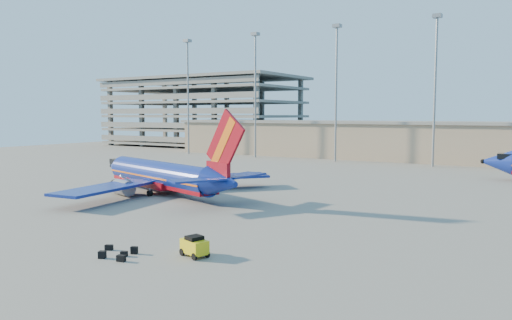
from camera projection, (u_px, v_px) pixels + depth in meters
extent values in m
plane|color=slate|center=(231.00, 192.00, 64.36)|extent=(220.00, 220.00, 0.00)
cube|color=gray|center=(422.00, 142.00, 107.80)|extent=(120.00, 15.00, 8.00)
cube|color=slate|center=(422.00, 123.00, 107.42)|extent=(122.00, 16.00, 0.60)
cube|color=slate|center=(204.00, 143.00, 159.45)|extent=(60.00, 30.00, 0.70)
cube|color=slate|center=(203.00, 129.00, 159.06)|extent=(60.00, 30.00, 0.70)
cube|color=slate|center=(203.00, 116.00, 158.68)|extent=(60.00, 30.00, 0.70)
cube|color=slate|center=(203.00, 103.00, 158.30)|extent=(60.00, 30.00, 0.70)
cube|color=slate|center=(203.00, 90.00, 157.91)|extent=(60.00, 30.00, 0.70)
cube|color=slate|center=(203.00, 79.00, 157.62)|extent=(62.00, 32.00, 0.80)
cube|color=slate|center=(227.00, 113.00, 169.58)|extent=(1.20, 1.20, 21.00)
cylinder|color=gray|center=(188.00, 98.00, 125.64)|extent=(0.44, 0.44, 28.00)
cube|color=gray|center=(187.00, 41.00, 124.34)|extent=(1.60, 1.60, 0.70)
cylinder|color=gray|center=(255.00, 97.00, 115.13)|extent=(0.44, 0.44, 28.00)
cube|color=gray|center=(255.00, 34.00, 113.82)|extent=(1.60, 1.60, 0.70)
cylinder|color=gray|center=(336.00, 95.00, 104.62)|extent=(0.44, 0.44, 28.00)
cube|color=gray|center=(337.00, 26.00, 103.31)|extent=(1.60, 1.60, 0.70)
cylinder|color=gray|center=(435.00, 93.00, 94.11)|extent=(0.44, 0.44, 28.00)
cube|color=gray|center=(437.00, 16.00, 92.80)|extent=(1.60, 1.60, 0.70)
cylinder|color=navy|center=(161.00, 174.00, 63.40)|extent=(21.40, 9.50, 3.30)
cube|color=maroon|center=(161.00, 181.00, 63.48)|extent=(21.22, 8.91, 1.16)
cube|color=orange|center=(161.00, 176.00, 63.42)|extent=(21.41, 9.54, 0.20)
cone|color=navy|center=(117.00, 166.00, 72.86)|extent=(4.55, 4.26, 3.30)
cube|color=black|center=(120.00, 161.00, 71.91)|extent=(2.73, 2.85, 0.71)
cone|color=navy|center=(222.00, 182.00, 53.57)|extent=(5.40, 4.53, 3.30)
cube|color=maroon|center=(218.00, 171.00, 54.00)|extent=(3.72, 1.58, 1.96)
cube|color=maroon|center=(225.00, 142.00, 52.77)|extent=(6.33, 2.22, 7.11)
cube|color=orange|center=(224.00, 142.00, 52.91)|extent=(4.27, 1.65, 5.58)
cube|color=navy|center=(242.00, 175.00, 55.77)|extent=(3.19, 5.93, 0.20)
cube|color=navy|center=(197.00, 180.00, 51.82)|extent=(5.12, 6.28, 0.20)
cube|color=navy|center=(217.00, 177.00, 67.58)|extent=(12.46, 13.32, 0.31)
cube|color=navy|center=(107.00, 188.00, 57.36)|extent=(6.04, 14.24, 0.31)
cube|color=maroon|center=(163.00, 184.00, 63.17)|extent=(6.14, 4.91, 0.89)
cylinder|color=gray|center=(187.00, 181.00, 67.35)|extent=(3.62, 2.74, 1.87)
cylinder|color=gray|center=(123.00, 188.00, 61.31)|extent=(3.62, 2.74, 1.87)
cylinder|color=gray|center=(126.00, 181.00, 70.96)|extent=(0.27, 0.27, 0.98)
cylinder|color=black|center=(126.00, 183.00, 70.98)|extent=(0.61, 0.38, 0.57)
cylinder|color=black|center=(182.00, 189.00, 64.09)|extent=(0.86, 0.69, 0.75)
cylinder|color=black|center=(150.00, 193.00, 61.07)|extent=(0.86, 0.69, 0.75)
cone|color=navy|center=(497.00, 162.00, 76.31)|extent=(4.41, 3.92, 3.75)
cube|color=black|center=(506.00, 156.00, 75.58)|extent=(2.54, 2.73, 0.81)
cube|color=gold|center=(194.00, 246.00, 35.16)|extent=(2.29, 1.72, 0.97)
cube|color=black|center=(194.00, 238.00, 35.11)|extent=(1.24, 1.31, 0.34)
cylinder|color=black|center=(195.00, 249.00, 36.14)|extent=(0.53, 0.32, 0.50)
cylinder|color=black|center=(182.00, 252.00, 35.44)|extent=(0.53, 0.32, 0.50)
cylinder|color=black|center=(207.00, 254.00, 34.97)|extent=(0.53, 0.32, 0.50)
cylinder|color=black|center=(194.00, 257.00, 34.27)|extent=(0.53, 0.32, 0.50)
cube|color=black|center=(102.00, 255.00, 34.73)|extent=(0.60, 0.56, 0.51)
cube|color=black|center=(121.00, 258.00, 33.98)|extent=(0.65, 0.45, 0.45)
cube|color=black|center=(124.00, 254.00, 35.22)|extent=(0.56, 0.51, 0.37)
cube|color=black|center=(109.00, 247.00, 36.85)|extent=(0.65, 0.53, 0.40)
cube|color=black|center=(134.00, 250.00, 35.84)|extent=(0.56, 0.45, 0.54)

